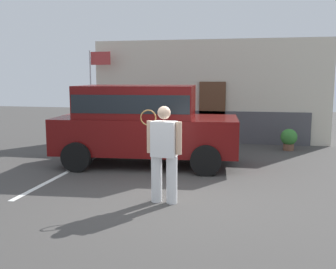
{
  "coord_description": "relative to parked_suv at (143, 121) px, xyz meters",
  "views": [
    {
      "loc": [
        1.51,
        -6.9,
        2.28
      ],
      "look_at": [
        -0.23,
        1.2,
        1.05
      ],
      "focal_mm": 41.99,
      "sensor_mm": 36.0,
      "label": 1
    }
  ],
  "objects": [
    {
      "name": "parking_stripe_0",
      "position": [
        -1.56,
        -1.27,
        -1.14
      ],
      "size": [
        0.12,
        4.4,
        0.01
      ],
      "primitive_type": "cube",
      "color": "silver",
      "rests_on": "ground_plane"
    },
    {
      "name": "tennis_player_man",
      "position": [
        1.22,
        -2.91,
        -0.22
      ],
      "size": [
        0.78,
        0.31,
        1.76
      ],
      "rotation": [
        0.0,
        0.0,
        3.05
      ],
      "color": "white",
      "rests_on": "ground_plane"
    },
    {
      "name": "parked_suv",
      "position": [
        0.0,
        0.0,
        0.0
      ],
      "size": [
        4.75,
        2.49,
        2.05
      ],
      "rotation": [
        0.0,
        0.0,
        0.09
      ],
      "color": "#590C0C",
      "rests_on": "ground_plane"
    },
    {
      "name": "flag_pole",
      "position": [
        -2.69,
        3.43,
        1.05
      ],
      "size": [
        0.8,
        0.09,
        3.18
      ],
      "color": "silver",
      "rests_on": "ground_plane"
    },
    {
      "name": "potted_plant_by_porch",
      "position": [
        3.89,
        2.88,
        -0.77
      ],
      "size": [
        0.51,
        0.51,
        0.67
      ],
      "color": "brown",
      "rests_on": "ground_plane"
    },
    {
      "name": "ground_plane",
      "position": [
        1.24,
        -2.77,
        -1.15
      ],
      "size": [
        40.0,
        40.0,
        0.0
      ],
      "primitive_type": "plane",
      "color": "#423F3D"
    },
    {
      "name": "house_frontage",
      "position": [
        1.24,
        4.01,
        0.51
      ],
      "size": [
        8.15,
        0.4,
        3.53
      ],
      "color": "beige",
      "rests_on": "ground_plane"
    }
  ]
}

